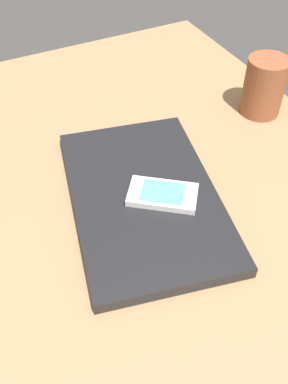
{
  "coord_description": "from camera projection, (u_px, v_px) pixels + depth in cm",
  "views": [
    {
      "loc": [
        -33.49,
        19.09,
        51.24
      ],
      "look_at": [
        7.14,
        -1.16,
        5.0
      ],
      "focal_mm": 40.17,
      "sensor_mm": 36.0,
      "label": 1
    }
  ],
  "objects": [
    {
      "name": "desk_surface",
      "position": [
        159.0,
        243.0,
        0.62
      ],
      "size": [
        120.0,
        80.0,
        3.0
      ],
      "primitive_type": "cube",
      "color": "#9E7751",
      "rests_on": "ground"
    },
    {
      "name": "laptop_closed",
      "position": [
        144.0,
        197.0,
        0.66
      ],
      "size": [
        37.93,
        28.1,
        1.93
      ],
      "primitive_type": "cube",
      "rotation": [
        0.0,
        0.0,
        -0.21
      ],
      "color": "black",
      "rests_on": "desk_surface"
    },
    {
      "name": "cell_phone_on_laptop",
      "position": [
        163.0,
        194.0,
        0.64
      ],
      "size": [
        10.64,
        11.56,
        1.18
      ],
      "color": "silver",
      "rests_on": "laptop_closed"
    },
    {
      "name": "pen_cup",
      "position": [
        264.0,
        87.0,
        0.79
      ],
      "size": [
        7.56,
        7.56,
        10.8
      ],
      "primitive_type": "cylinder",
      "color": "brown",
      "rests_on": "desk_surface"
    }
  ]
}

